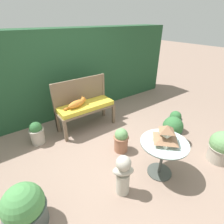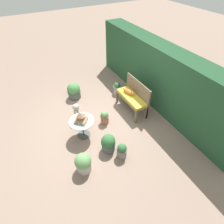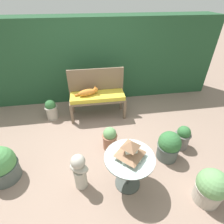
# 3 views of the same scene
# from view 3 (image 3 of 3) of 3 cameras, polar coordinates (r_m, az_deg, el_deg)

# --- Properties ---
(ground) EXTENTS (30.00, 30.00, 0.00)m
(ground) POSITION_cam_3_polar(r_m,az_deg,el_deg) (3.34, -3.69, -12.80)
(ground) COLOR gray
(foliage_hedge_back) EXTENTS (6.40, 0.72, 2.01)m
(foliage_hedge_back) POSITION_cam_3_polar(r_m,az_deg,el_deg) (4.74, -7.04, 16.76)
(foliage_hedge_back) COLOR #234C2D
(foliage_hedge_back) RESTS_ON ground
(garden_bench) EXTENTS (1.24, 0.48, 0.57)m
(garden_bench) POSITION_cam_3_polar(r_m,az_deg,el_deg) (3.95, -4.75, 4.66)
(garden_bench) COLOR brown
(garden_bench) RESTS_ON ground
(bench_backrest) EXTENTS (1.24, 0.06, 1.08)m
(bench_backrest) POSITION_cam_3_polar(r_m,az_deg,el_deg) (4.01, -5.21, 9.63)
(bench_backrest) COLOR brown
(bench_backrest) RESTS_ON ground
(cat) EXTENTS (0.52, 0.23, 0.19)m
(cat) POSITION_cam_3_polar(r_m,az_deg,el_deg) (3.85, -7.86, 6.43)
(cat) COLOR orange
(cat) RESTS_ON garden_bench
(patio_table) EXTENTS (0.70, 0.70, 0.61)m
(patio_table) POSITION_cam_3_polar(r_m,az_deg,el_deg) (2.56, 5.61, -16.26)
(patio_table) COLOR #424742
(patio_table) RESTS_ON ground
(pagoda_birdhouse) EXTENTS (0.33, 0.33, 0.29)m
(pagoda_birdhouse) POSITION_cam_3_polar(r_m,az_deg,el_deg) (2.37, 5.96, -12.43)
(pagoda_birdhouse) COLOR #B2BCA8
(pagoda_birdhouse) RESTS_ON patio_table
(garden_bust) EXTENTS (0.33, 0.29, 0.65)m
(garden_bust) POSITION_cam_3_polar(r_m,az_deg,el_deg) (2.68, -10.58, -18.32)
(garden_bust) COLOR #B7B2A3
(garden_bust) RESTS_ON ground
(potted_plant_path_edge) EXTENTS (0.29, 0.29, 0.47)m
(potted_plant_path_edge) POSITION_cam_3_polar(r_m,az_deg,el_deg) (4.22, -19.20, 0.85)
(potted_plant_path_edge) COLOR #ADA393
(potted_plant_path_edge) RESTS_ON ground
(potted_plant_hedge_corner) EXTENTS (0.39, 0.39, 0.55)m
(potted_plant_hedge_corner) POSITION_cam_3_polar(r_m,az_deg,el_deg) (3.21, 18.03, -10.47)
(potted_plant_hedge_corner) COLOR #4C5651
(potted_plant_hedge_corner) RESTS_ON ground
(potted_plant_table_near) EXTENTS (0.29, 0.29, 0.47)m
(potted_plant_table_near) POSITION_cam_3_polar(r_m,az_deg,el_deg) (3.52, 22.03, -7.57)
(potted_plant_table_near) COLOR slate
(potted_plant_table_near) RESTS_ON ground
(potted_plant_patio_mid) EXTENTS (0.49, 0.49, 0.60)m
(potted_plant_patio_mid) POSITION_cam_3_polar(r_m,az_deg,el_deg) (3.25, -32.52, -14.49)
(potted_plant_patio_mid) COLOR #4C5651
(potted_plant_patio_mid) RESTS_ON ground
(potted_plant_bench_left) EXTENTS (0.28, 0.28, 0.47)m
(potted_plant_bench_left) POSITION_cam_3_polar(r_m,az_deg,el_deg) (3.24, -0.73, -8.52)
(potted_plant_bench_left) COLOR #9E664C
(potted_plant_bench_left) RESTS_ON ground
(potted_plant_bench_right) EXTENTS (0.41, 0.41, 0.56)m
(potted_plant_bench_right) POSITION_cam_3_polar(r_m,az_deg,el_deg) (2.90, 29.53, -20.57)
(potted_plant_bench_right) COLOR #ADA393
(potted_plant_bench_right) RESTS_ON ground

